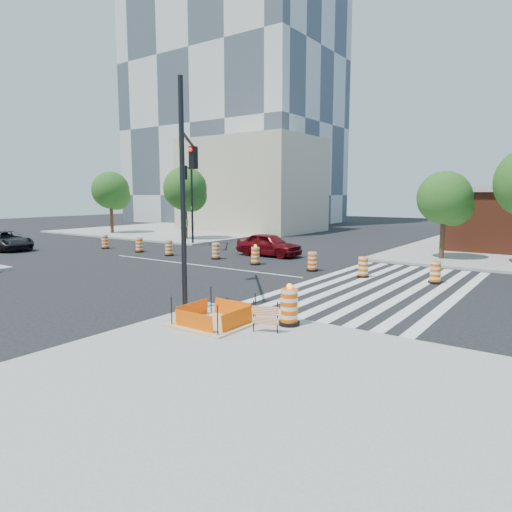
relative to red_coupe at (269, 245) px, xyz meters
The scene contains 24 objects.
ground 5.79m from the red_coupe, 102.68° to the right, with size 120.00×120.00×0.00m, color black.
sidewalk_nw 22.92m from the red_coupe, 147.22° to the left, with size 22.00×22.00×0.15m, color gray.
crosswalk_east 11.22m from the red_coupe, 30.01° to the right, with size 6.75×13.50×0.01m.
lane_centerline 5.79m from the red_coupe, 102.68° to the right, with size 14.00×0.12×0.01m, color silver.
excavation_pit 16.53m from the red_coupe, 62.07° to the right, with size 2.20×2.20×0.90m.
tower_nw 43.79m from the red_coupe, 131.65° to the left, with size 28.00×18.00×45.00m, color beige.
beige_midrise 21.51m from the red_coupe, 128.95° to the left, with size 14.00×10.00×10.00m, color tan.
red_coupe is the anchor object (origin of this frame).
dark_suv 19.37m from the red_coupe, 154.22° to the right, with size 2.29×4.97×1.38m, color black.
signal_pole_se 14.07m from the red_coupe, 69.15° to the right, with size 3.74×4.63×7.70m.
signal_pole_nw 8.75m from the red_coupe, behind, with size 3.58×4.61×7.55m.
pit_drum 16.52m from the red_coupe, 54.14° to the right, with size 0.65×0.65×1.28m.
barricade 17.29m from the red_coupe, 56.59° to the right, with size 0.74×0.32×0.92m.
tree_north_a 22.72m from the red_coupe, 168.69° to the left, with size 3.73×3.71×6.31m.
tree_north_b 12.73m from the red_coupe, 160.00° to the left, with size 3.78×3.78×6.42m.
tree_north_c 11.19m from the red_coupe, 23.65° to the left, with size 3.25×3.21×5.46m.
median_drum_0 12.84m from the red_coupe, 163.20° to the right, with size 0.60×0.60×1.02m.
median_drum_1 9.30m from the red_coupe, 157.01° to the right, with size 0.60×0.60×1.02m.
median_drum_2 6.65m from the red_coupe, 145.91° to the right, with size 0.60×0.60×1.02m.
median_drum_3 3.70m from the red_coupe, 121.13° to the right, with size 0.60×0.60×1.02m.
median_drum_4 3.83m from the red_coupe, 68.13° to the right, with size 0.60×0.60×1.18m.
median_drum_5 6.31m from the red_coupe, 34.73° to the right, with size 0.60×0.60×1.02m.
median_drum_6 8.96m from the red_coupe, 25.09° to the right, with size 0.60×0.60×1.02m.
median_drum_7 11.88m from the red_coupe, 16.22° to the right, with size 0.60×0.60×1.02m.
Camera 1 is at (17.86, -19.29, 4.09)m, focal length 32.00 mm.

